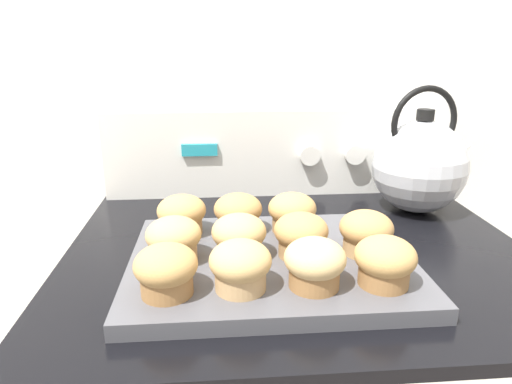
# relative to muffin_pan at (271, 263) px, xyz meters

# --- Properties ---
(wall_back) EXTENTS (8.00, 0.05, 2.40)m
(wall_back) POSITION_rel_muffin_pan_xyz_m (0.05, 0.41, 0.31)
(wall_back) COLOR silver
(wall_back) RESTS_ON ground_plane
(control_panel) EXTENTS (0.71, 0.07, 0.18)m
(control_panel) POSITION_rel_muffin_pan_xyz_m (0.05, 0.36, 0.08)
(control_panel) COLOR white
(control_panel) RESTS_ON stove_range
(muffin_pan) EXTENTS (0.40, 0.31, 0.02)m
(muffin_pan) POSITION_rel_muffin_pan_xyz_m (0.00, 0.00, 0.00)
(muffin_pan) COLOR #4C4C51
(muffin_pan) RESTS_ON stove_range
(muffin_r0_c0) EXTENTS (0.08, 0.08, 0.06)m
(muffin_r0_c0) POSITION_rel_muffin_pan_xyz_m (-0.14, -0.09, 0.04)
(muffin_r0_c0) COLOR olive
(muffin_r0_c0) RESTS_ON muffin_pan
(muffin_r0_c1) EXTENTS (0.08, 0.08, 0.06)m
(muffin_r0_c1) POSITION_rel_muffin_pan_xyz_m (-0.05, -0.09, 0.04)
(muffin_r0_c1) COLOR tan
(muffin_r0_c1) RESTS_ON muffin_pan
(muffin_r0_c2) EXTENTS (0.08, 0.08, 0.06)m
(muffin_r0_c2) POSITION_rel_muffin_pan_xyz_m (0.04, -0.09, 0.04)
(muffin_r0_c2) COLOR olive
(muffin_r0_c2) RESTS_ON muffin_pan
(muffin_r0_c3) EXTENTS (0.08, 0.08, 0.06)m
(muffin_r0_c3) POSITION_rel_muffin_pan_xyz_m (0.13, -0.09, 0.04)
(muffin_r0_c3) COLOR olive
(muffin_r0_c3) RESTS_ON muffin_pan
(muffin_r1_c0) EXTENTS (0.08, 0.08, 0.06)m
(muffin_r1_c0) POSITION_rel_muffin_pan_xyz_m (-0.14, -0.00, 0.04)
(muffin_r1_c0) COLOR tan
(muffin_r1_c0) RESTS_ON muffin_pan
(muffin_r1_c1) EXTENTS (0.08, 0.08, 0.06)m
(muffin_r1_c1) POSITION_rel_muffin_pan_xyz_m (-0.05, 0.00, 0.04)
(muffin_r1_c1) COLOR tan
(muffin_r1_c1) RESTS_ON muffin_pan
(muffin_r1_c2) EXTENTS (0.08, 0.08, 0.06)m
(muffin_r1_c2) POSITION_rel_muffin_pan_xyz_m (0.04, -0.00, 0.04)
(muffin_r1_c2) COLOR #A37A4C
(muffin_r1_c2) RESTS_ON muffin_pan
(muffin_r1_c3) EXTENTS (0.08, 0.08, 0.06)m
(muffin_r1_c3) POSITION_rel_muffin_pan_xyz_m (0.14, -0.00, 0.04)
(muffin_r1_c3) COLOR tan
(muffin_r1_c3) RESTS_ON muffin_pan
(muffin_r2_c0) EXTENTS (0.08, 0.08, 0.06)m
(muffin_r2_c0) POSITION_rel_muffin_pan_xyz_m (-0.13, 0.09, 0.04)
(muffin_r2_c0) COLOR #A37A4C
(muffin_r2_c0) RESTS_ON muffin_pan
(muffin_r2_c1) EXTENTS (0.08, 0.08, 0.06)m
(muffin_r2_c1) POSITION_rel_muffin_pan_xyz_m (-0.04, 0.09, 0.04)
(muffin_r2_c1) COLOR tan
(muffin_r2_c1) RESTS_ON muffin_pan
(muffin_r2_c2) EXTENTS (0.08, 0.08, 0.06)m
(muffin_r2_c2) POSITION_rel_muffin_pan_xyz_m (0.04, 0.09, 0.04)
(muffin_r2_c2) COLOR #A37A4C
(muffin_r2_c2) RESTS_ON muffin_pan
(tea_kettle) EXTENTS (0.21, 0.18, 0.24)m
(tea_kettle) POSITION_rel_muffin_pan_xyz_m (0.31, 0.22, 0.08)
(tea_kettle) COLOR silver
(tea_kettle) RESTS_ON stove_range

